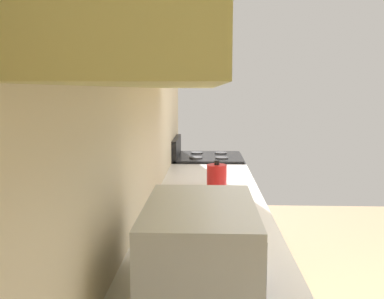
{
  "coord_description": "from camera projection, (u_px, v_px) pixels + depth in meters",
  "views": [
    {
      "loc": [
        -1.91,
        1.26,
        1.5
      ],
      "look_at": [
        -0.21,
        1.33,
        1.25
      ],
      "focal_mm": 39.36,
      "sensor_mm": 36.0,
      "label": 1
    }
  ],
  "objects": [
    {
      "name": "wall_back",
      "position": [
        130.0,
        110.0,
        1.92
      ],
      "size": [
        4.44,
        0.12,
        2.81
      ],
      "primitive_type": "cube",
      "color": "beige",
      "rests_on": "ground_plane"
    },
    {
      "name": "kettle",
      "position": [
        217.0,
        177.0,
        2.53
      ],
      "size": [
        0.16,
        0.12,
        0.17
      ],
      "color": "red",
      "rests_on": "counter_run"
    },
    {
      "name": "bowl",
      "position": [
        218.0,
        199.0,
        2.21
      ],
      "size": [
        0.17,
        0.17,
        0.05
      ],
      "color": "#D84C47",
      "rests_on": "counter_run"
    },
    {
      "name": "upper_cabinets",
      "position": [
        171.0,
        7.0,
        1.5
      ],
      "size": [
        2.16,
        0.33,
        0.57
      ],
      "color": "#CCC572"
    },
    {
      "name": "oven_range",
      "position": [
        208.0,
        206.0,
        3.77
      ],
      "size": [
        0.63,
        0.62,
        1.08
      ],
      "color": "black",
      "rests_on": "ground_plane"
    },
    {
      "name": "microwave",
      "position": [
        201.0,
        247.0,
        1.25
      ],
      "size": [
        0.51,
        0.33,
        0.26
      ],
      "color": "#B7BABF",
      "rests_on": "counter_run"
    }
  ]
}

